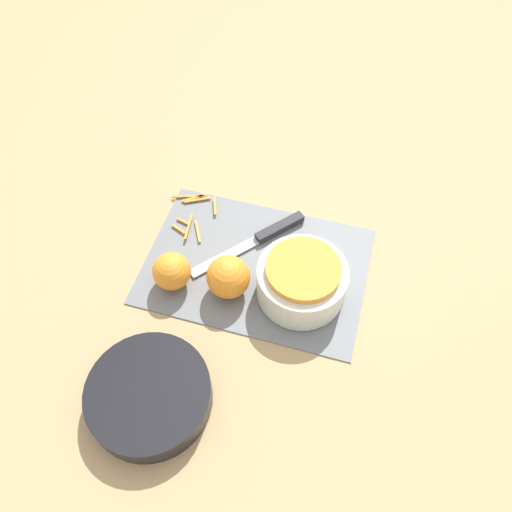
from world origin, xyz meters
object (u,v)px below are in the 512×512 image
at_px(knife, 268,234).
at_px(orange_right, 228,277).
at_px(bowl_dark, 149,395).
at_px(orange_left, 172,271).
at_px(bowl_speckled, 302,280).

distance_m(knife, orange_right, 0.15).
relative_size(bowl_dark, orange_right, 2.51).
xyz_separation_m(knife, orange_left, (0.15, 0.16, 0.03)).
relative_size(bowl_dark, orange_left, 2.83).
xyz_separation_m(knife, orange_right, (0.04, 0.14, 0.03)).
relative_size(orange_left, orange_right, 0.89).
bearing_deg(orange_left, orange_right, -172.33).
bearing_deg(knife, bowl_dark, 26.82).
distance_m(bowl_dark, orange_right, 0.25).
xyz_separation_m(bowl_speckled, knife, (0.10, -0.11, -0.04)).
relative_size(knife, orange_left, 2.96).
bearing_deg(bowl_speckled, knife, -49.84).
relative_size(bowl_dark, knife, 0.96).
distance_m(bowl_dark, knife, 0.40).
distance_m(bowl_speckled, bowl_dark, 0.34).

